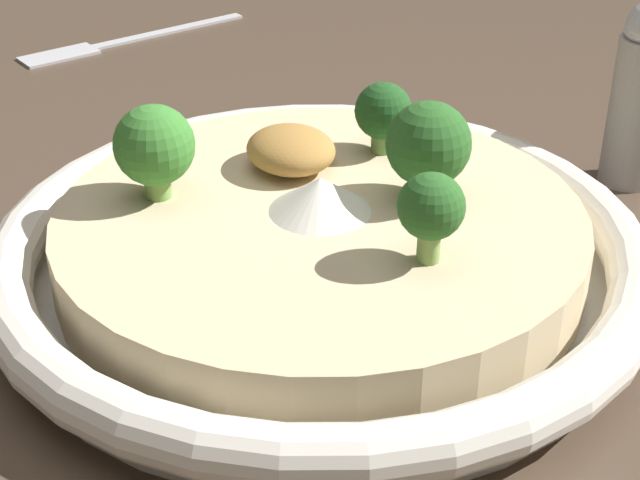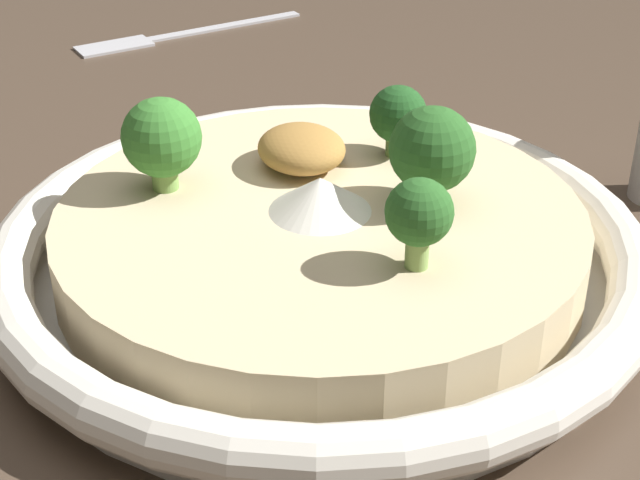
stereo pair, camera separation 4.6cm
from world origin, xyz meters
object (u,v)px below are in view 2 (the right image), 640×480
object	(u,v)px
risotto_bowl	(320,249)
broccoli_back	(432,151)
broccoli_front_left	(162,139)
broccoli_back_left	(398,116)
fork_utensil	(168,35)
broccoli_back_right	(419,215)

from	to	relation	value
risotto_bowl	broccoli_back	distance (m)	0.07
broccoli_front_left	broccoli_back_left	size ratio (longest dim) A/B	1.23
broccoli_back	fork_utensil	size ratio (longest dim) A/B	0.25
broccoli_back_left	risotto_bowl	bearing A→B (deg)	-55.06
broccoli_back_left	fork_utensil	size ratio (longest dim) A/B	0.19
risotto_bowl	broccoli_back	world-z (taller)	broccoli_back
risotto_bowl	fork_utensil	world-z (taller)	risotto_bowl
broccoli_front_left	broccoli_back	xyz separation A→B (m)	(0.06, 0.11, 0.00)
broccoli_back_right	broccoli_back_left	size ratio (longest dim) A/B	1.08
broccoli_back_left	broccoli_back	world-z (taller)	broccoli_back
broccoli_back	risotto_bowl	bearing A→B (deg)	-104.34
broccoli_back_right	risotto_bowl	bearing A→B (deg)	-162.50
broccoli_back_left	fork_utensil	distance (m)	0.35
risotto_bowl	broccoli_front_left	distance (m)	0.09
broccoli_back_left	fork_utensil	xyz separation A→B (m)	(-0.34, -0.03, -0.06)
broccoli_back_right	broccoli_back	xyz separation A→B (m)	(-0.05, 0.03, 0.00)
risotto_bowl	broccoli_back_left	size ratio (longest dim) A/B	8.38
broccoli_back	broccoli_back_left	bearing A→B (deg)	170.12
broccoli_back_left	broccoli_back	bearing A→B (deg)	-9.88
broccoli_front_left	broccoli_back_right	distance (m)	0.13
broccoli_front_left	broccoli_back_left	xyz separation A→B (m)	(0.01, 0.12, -0.00)
broccoli_back_right	broccoli_back	distance (m)	0.06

